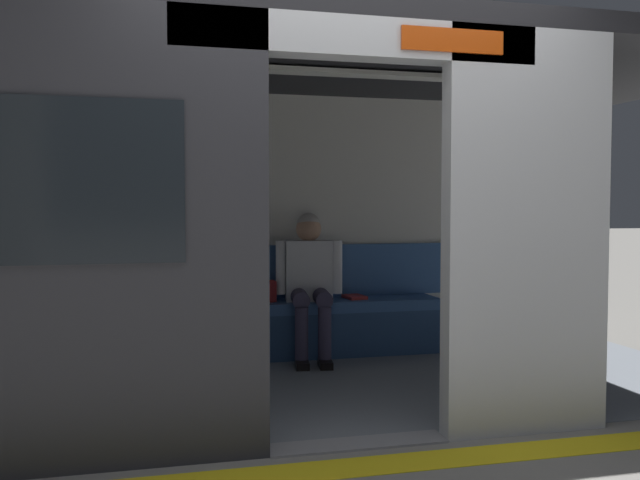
{
  "coord_description": "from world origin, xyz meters",
  "views": [
    {
      "loc": [
        1.04,
        3.39,
        1.25
      ],
      "look_at": [
        -0.09,
        -1.19,
        1.01
      ],
      "focal_mm": 38.63,
      "sensor_mm": 36.0,
      "label": 1
    }
  ],
  "objects_px": {
    "bench_seat": "(282,315)",
    "book": "(355,297)",
    "person_seated": "(310,275)",
    "handbag": "(259,291)",
    "grab_pole_door": "(263,234)",
    "train_car": "(299,166)"
  },
  "relations": [
    {
      "from": "train_car",
      "to": "person_seated",
      "type": "height_order",
      "value": "train_car"
    },
    {
      "from": "book",
      "to": "grab_pole_door",
      "type": "distance_m",
      "value": 2.06
    },
    {
      "from": "train_car",
      "to": "grab_pole_door",
      "type": "relative_size",
      "value": 2.94
    },
    {
      "from": "handbag",
      "to": "grab_pole_door",
      "type": "xyz_separation_m",
      "value": [
        0.24,
        1.67,
        0.54
      ]
    },
    {
      "from": "train_car",
      "to": "bench_seat",
      "type": "xyz_separation_m",
      "value": [
        -0.06,
        -0.97,
        -1.16
      ]
    },
    {
      "from": "person_seated",
      "to": "grab_pole_door",
      "type": "bearing_deg",
      "value": 67.78
    },
    {
      "from": "person_seated",
      "to": "handbag",
      "type": "height_order",
      "value": "person_seated"
    },
    {
      "from": "handbag",
      "to": "book",
      "type": "distance_m",
      "value": 0.82
    },
    {
      "from": "train_car",
      "to": "person_seated",
      "type": "relative_size",
      "value": 5.37
    },
    {
      "from": "bench_seat",
      "to": "handbag",
      "type": "bearing_deg",
      "value": -17.72
    },
    {
      "from": "handbag",
      "to": "train_car",
      "type": "bearing_deg",
      "value": 96.24
    },
    {
      "from": "train_car",
      "to": "book",
      "type": "relative_size",
      "value": 29.09
    },
    {
      "from": "train_car",
      "to": "handbag",
      "type": "bearing_deg",
      "value": -83.76
    },
    {
      "from": "bench_seat",
      "to": "handbag",
      "type": "xyz_separation_m",
      "value": [
        0.18,
        -0.06,
        0.19
      ]
    },
    {
      "from": "bench_seat",
      "to": "person_seated",
      "type": "xyz_separation_m",
      "value": [
        -0.22,
        0.05,
        0.33
      ]
    },
    {
      "from": "bench_seat",
      "to": "handbag",
      "type": "relative_size",
      "value": 10.37
    },
    {
      "from": "bench_seat",
      "to": "person_seated",
      "type": "height_order",
      "value": "person_seated"
    },
    {
      "from": "person_seated",
      "to": "train_car",
      "type": "bearing_deg",
      "value": 72.81
    },
    {
      "from": "person_seated",
      "to": "handbag",
      "type": "distance_m",
      "value": 0.43
    },
    {
      "from": "grab_pole_door",
      "to": "handbag",
      "type": "bearing_deg",
      "value": -98.23
    },
    {
      "from": "bench_seat",
      "to": "book",
      "type": "distance_m",
      "value": 0.65
    },
    {
      "from": "person_seated",
      "to": "book",
      "type": "distance_m",
      "value": 0.47
    }
  ]
}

